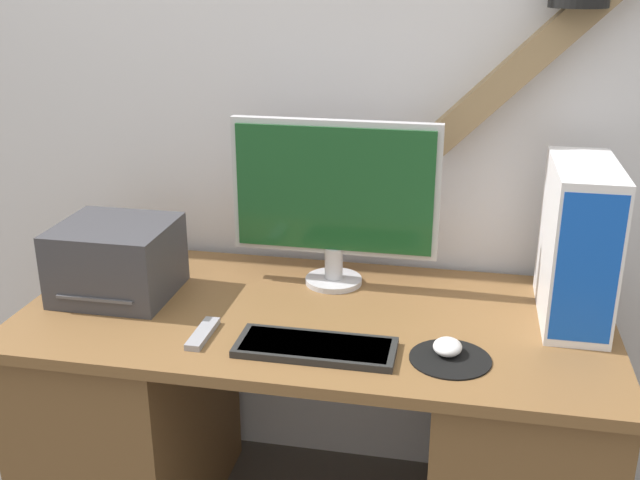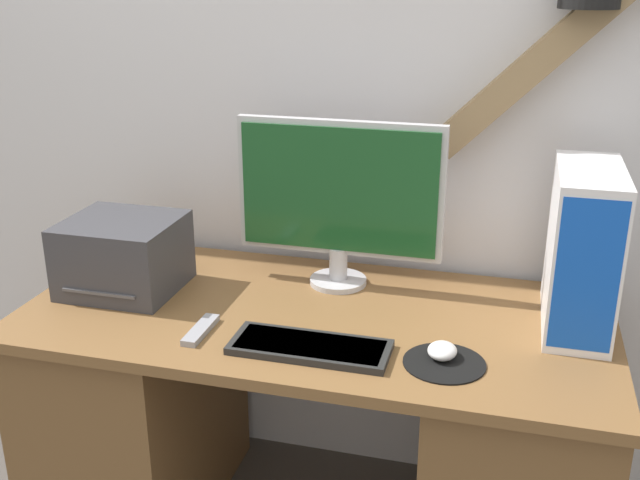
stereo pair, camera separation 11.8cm
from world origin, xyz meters
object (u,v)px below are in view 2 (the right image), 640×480
at_px(monitor, 339,195).
at_px(mouse, 442,351).
at_px(computer_tower, 582,249).
at_px(remote_control, 201,330).
at_px(keyboard, 310,347).
at_px(printer, 123,255).

distance_m(monitor, mouse, 0.56).
xyz_separation_m(monitor, computer_tower, (0.65, -0.10, -0.06)).
bearing_deg(remote_control, monitor, 56.52).
bearing_deg(mouse, keyboard, -172.27).
xyz_separation_m(monitor, printer, (-0.58, -0.19, -0.16)).
distance_m(computer_tower, printer, 1.23).
height_order(keyboard, printer, printer).
xyz_separation_m(monitor, mouse, (0.34, -0.37, -0.25)).
height_order(monitor, mouse, monitor).
bearing_deg(computer_tower, mouse, -138.58).
distance_m(monitor, computer_tower, 0.66).
bearing_deg(printer, remote_control, -32.30).
distance_m(keyboard, computer_tower, 0.72).
bearing_deg(computer_tower, monitor, 171.39).
xyz_separation_m(keyboard, computer_tower, (0.62, 0.31, 0.20)).
distance_m(keyboard, remote_control, 0.29).
bearing_deg(printer, keyboard, -19.65).
bearing_deg(printer, computer_tower, 4.45).
height_order(computer_tower, remote_control, computer_tower).
height_order(mouse, printer, printer).
height_order(monitor, remote_control, monitor).
height_order(mouse, computer_tower, computer_tower).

